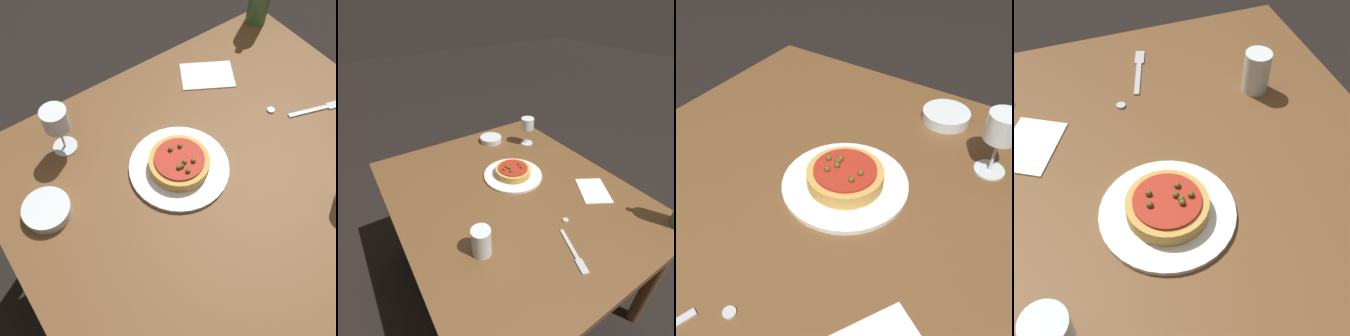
{
  "view_description": "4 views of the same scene",
  "coord_description": "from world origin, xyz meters",
  "views": [
    {
      "loc": [
        -0.48,
        -0.4,
        1.69
      ],
      "look_at": [
        -0.13,
        0.08,
        0.75
      ],
      "focal_mm": 42.0,
      "sensor_mm": 36.0,
      "label": 1
    },
    {
      "loc": [
        0.77,
        -0.53,
        1.51
      ],
      "look_at": [
        -0.11,
        0.04,
        0.78
      ],
      "focal_mm": 28.0,
      "sensor_mm": 36.0,
      "label": 2
    },
    {
      "loc": [
        0.45,
        0.43,
        1.36
      ],
      "look_at": [
        -0.1,
        0.07,
        0.77
      ],
      "focal_mm": 42.0,
      "sensor_mm": 36.0,
      "label": 3
    },
    {
      "loc": [
        -0.65,
        0.24,
        1.53
      ],
      "look_at": [
        -0.05,
        0.03,
        0.81
      ],
      "focal_mm": 50.0,
      "sensor_mm": 36.0,
      "label": 4
    }
  ],
  "objects": [
    {
      "name": "ground_plane",
      "position": [
        0.0,
        0.0,
        0.0
      ],
      "size": [
        14.0,
        14.0,
        0.0
      ],
      "primitive_type": "plane",
      "color": "black"
    },
    {
      "name": "side_bowl",
      "position": [
        -0.47,
        0.17,
        0.74
      ],
      "size": [
        0.13,
        0.13,
        0.03
      ],
      "color": "silver",
      "rests_on": "dining_table"
    },
    {
      "name": "pizza",
      "position": [
        -0.1,
        0.08,
        0.75
      ],
      "size": [
        0.17,
        0.17,
        0.05
      ],
      "color": "gold",
      "rests_on": "dinner_plate"
    },
    {
      "name": "dining_table",
      "position": [
        0.0,
        0.0,
        0.64
      ],
      "size": [
        1.22,
        1.02,
        0.72
      ],
      "color": "brown",
      "rests_on": "ground_plane"
    },
    {
      "name": "bottle_cap",
      "position": [
        0.28,
        0.08,
        0.73
      ],
      "size": [
        0.02,
        0.02,
        0.01
      ],
      "color": "#B7B7BC",
      "rests_on": "dining_table"
    },
    {
      "name": "fork",
      "position": [
        0.41,
        -0.0,
        0.73
      ],
      "size": [
        0.19,
        0.08,
        0.0
      ],
      "rotation": [
        0.0,
        0.0,
        -0.33
      ],
      "color": "#B7B7BC",
      "rests_on": "dining_table"
    },
    {
      "name": "dinner_plate",
      "position": [
        -0.1,
        0.08,
        0.73
      ],
      "size": [
        0.29,
        0.29,
        0.01
      ],
      "color": "white",
      "rests_on": "dining_table"
    },
    {
      "name": "wine_glass",
      "position": [
        -0.33,
        0.34,
        0.84
      ],
      "size": [
        0.07,
        0.07,
        0.16
      ],
      "color": "silver",
      "rests_on": "dining_table"
    },
    {
      "name": "paper_napkin",
      "position": [
        0.21,
        0.33,
        0.73
      ],
      "size": [
        0.22,
        0.2,
        0.0
      ],
      "color": "white",
      "rests_on": "dining_table"
    }
  ]
}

